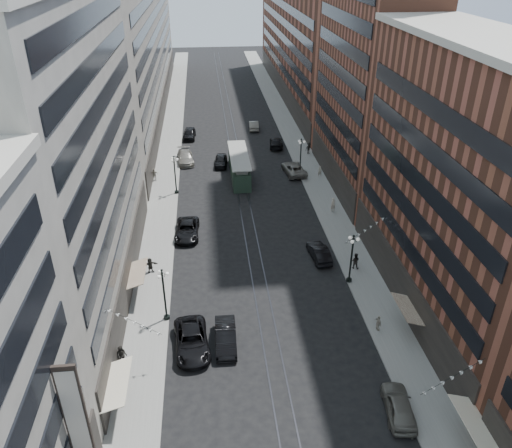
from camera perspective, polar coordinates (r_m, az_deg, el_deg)
name	(u,v)px	position (r m, az deg, el deg)	size (l,w,h in m)	color
ground	(239,177)	(75.35, -1.90, 5.43)	(220.00, 220.00, 0.00)	black
sidewalk_west	(169,155)	(84.65, -9.94, 7.80)	(4.00, 180.00, 0.15)	gray
sidewalk_east	(300,150)	(85.87, 5.00, 8.45)	(4.00, 180.00, 0.15)	gray
rail_west	(231,153)	(84.54, -2.90, 8.14)	(0.12, 180.00, 0.02)	#2D2D33
rail_east	(239,152)	(84.62, -1.94, 8.18)	(0.12, 180.00, 0.02)	#2D2D33
building_west_mid	(65,163)	(46.53, -21.00, 6.58)	(8.00, 36.00, 28.00)	#A6A093
building_west_far	(139,46)	(106.91, -13.26, 19.17)	(8.00, 90.00, 26.00)	#A6A093
building_east_mid	(462,190)	(46.53, 22.50, 3.57)	(8.00, 30.00, 24.00)	brown
building_east_tower	(374,31)	(68.96, 13.30, 20.69)	(8.00, 26.00, 42.00)	brown
building_east_far	(300,41)	(117.28, 5.05, 20.13)	(8.00, 72.00, 24.00)	brown
lamppost_sw_far	(164,293)	(46.04, -10.46, -7.76)	(1.03, 1.14, 5.52)	black
lamppost_sw_mid	(175,174)	(69.53, -9.24, 5.71)	(1.03, 1.14, 5.52)	black
lamppost_se_far	(352,257)	(51.04, 10.86, -3.73)	(1.03, 1.14, 5.52)	black
lamppost_se_mid	(301,155)	(75.31, 5.12, 7.86)	(1.03, 1.14, 5.52)	black
streetcar	(239,166)	(74.99, -1.94, 6.61)	(2.73, 12.33, 3.41)	#263C2D
car_2	(192,341)	(44.19, -7.35, -13.09)	(2.83, 6.14, 1.71)	black
car_4	(399,406)	(40.47, 16.02, -19.34)	(1.94, 4.83, 1.64)	#66645B
car_5	(226,337)	(44.29, -3.49, -12.76)	(1.78, 5.10, 1.68)	black
pedestrian_2	(122,356)	(43.61, -15.08, -14.32)	(0.92, 0.50, 1.89)	black
pedestrian_4	(378,323)	(46.75, 13.81, -10.94)	(0.91, 0.41, 1.55)	#AA9F8D
car_7	(187,230)	(59.95, -7.88, -0.66)	(2.71, 5.88, 1.63)	black
car_8	(185,157)	(81.01, -8.08, 7.56)	(2.43, 5.98, 1.74)	slate
car_9	(189,134)	(91.67, -7.63, 10.21)	(2.10, 5.22, 1.78)	black
car_10	(319,252)	(55.57, 7.23, -3.25)	(1.67, 4.80, 1.58)	black
car_11	(294,169)	(76.23, 4.34, 6.33)	(2.74, 5.95, 1.65)	gray
car_12	(276,143)	(86.84, 2.32, 9.29)	(2.23, 5.48, 1.59)	black
car_13	(221,161)	(79.20, -4.03, 7.23)	(1.92, 4.78, 1.63)	black
car_14	(254,125)	(95.59, -0.25, 11.21)	(1.71, 4.89, 1.61)	slate
pedestrian_5	(150,265)	(53.85, -12.00, -4.63)	(1.56, 0.45, 1.68)	black
pedestrian_6	(155,175)	(74.83, -11.52, 5.54)	(1.07, 0.49, 1.83)	#9C9482
pedestrian_7	(355,261)	(54.28, 11.27, -4.15)	(0.89, 0.49, 1.84)	black
pedestrian_8	(320,171)	(75.43, 7.28, 6.02)	(0.59, 0.39, 1.62)	#9E9582
pedestrian_9	(309,148)	(83.78, 6.06, 8.61)	(1.24, 0.51, 1.92)	black
pedestrian_extra_0	(333,205)	(65.34, 8.80, 2.20)	(0.68, 0.45, 1.87)	#B0A392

